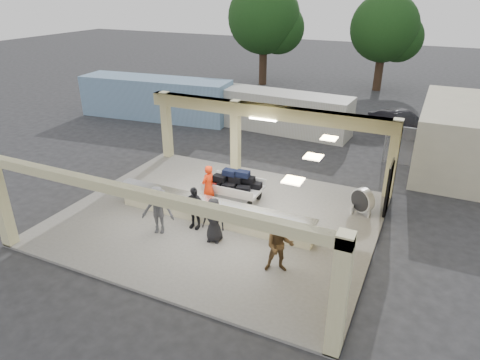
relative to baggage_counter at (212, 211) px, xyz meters
The scene contains 16 objects.
ground 0.77m from the baggage_counter, 90.00° to the left, with size 120.00×120.00×0.00m, color #242427.
pavilion 1.41m from the baggage_counter, 79.65° to the left, with size 12.01×10.00×3.55m.
baggage_counter is the anchor object (origin of this frame).
luggage_cart 2.11m from the baggage_counter, 92.18° to the left, with size 2.37×1.48×1.38m.
drum_fan 6.00m from the baggage_counter, 32.12° to the left, with size 1.01×0.80×1.10m.
baggage_handler 1.36m from the baggage_counter, 124.16° to the left, with size 0.67×0.37×1.84m, color red.
passenger_a 3.85m from the baggage_counter, 27.22° to the right, with size 0.91×0.40×1.87m, color brown.
passenger_b 0.79m from the baggage_counter, 125.20° to the right, with size 0.98×0.36×1.68m, color black.
passenger_c 2.08m from the baggage_counter, 134.29° to the right, with size 1.19×0.42×1.85m, color #444549.
passenger_d 1.32m from the baggage_counter, 57.33° to the right, with size 0.82×0.33×1.67m, color black.
car_white_a 15.86m from the baggage_counter, 54.72° to the left, with size 2.20×4.64×1.33m, color silver.
car_dark 15.67m from the baggage_counter, 70.44° to the left, with size 1.46×4.14×1.38m, color black.
container_white 12.61m from the baggage_counter, 103.34° to the left, with size 11.18×2.24×2.42m, color beige.
container_blue 15.46m from the baggage_counter, 132.96° to the left, with size 10.48×2.52×2.73m, color #80A3CD.
tree_left 26.31m from the baggage_counter, 107.30° to the left, with size 6.60×6.30×9.00m.
tree_mid 27.11m from the baggage_counter, 85.03° to the left, with size 6.00×5.60×8.00m.
Camera 1 is at (7.09, -13.01, 8.50)m, focal length 32.00 mm.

